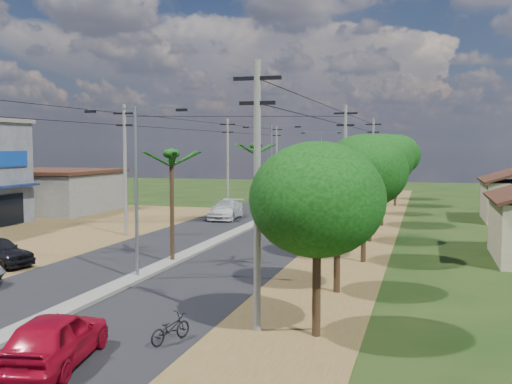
% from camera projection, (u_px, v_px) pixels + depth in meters
% --- Properties ---
extents(ground, '(160.00, 160.00, 0.00)m').
position_uv_depth(ground, '(137.00, 279.00, 27.86)').
color(ground, black).
rests_on(ground, ground).
extents(road, '(12.00, 110.00, 0.04)m').
position_uv_depth(road, '(236.00, 233.00, 42.24)').
color(road, black).
rests_on(road, ground).
extents(median, '(1.00, 90.00, 0.18)m').
position_uv_depth(median, '(248.00, 227.00, 45.11)').
color(median, '#605E56').
rests_on(median, ground).
extents(dirt_shoulder_east, '(5.00, 90.00, 0.03)m').
position_uv_depth(dirt_shoulder_east, '(357.00, 239.00, 39.91)').
color(dirt_shoulder_east, brown).
rests_on(dirt_shoulder_east, ground).
extents(low_shed, '(10.40, 10.40, 3.95)m').
position_uv_depth(low_shed, '(54.00, 191.00, 56.46)').
color(low_shed, '#605E56').
rests_on(low_shed, ground).
extents(tree_east_a, '(4.40, 4.40, 6.37)m').
position_uv_depth(tree_east_a, '(317.00, 200.00, 19.16)').
color(tree_east_a, black).
rests_on(tree_east_a, ground).
extents(tree_east_b, '(4.00, 4.00, 5.83)m').
position_uv_depth(tree_east_b, '(338.00, 196.00, 24.99)').
color(tree_east_b, black).
rests_on(tree_east_b, ground).
extents(tree_east_c, '(4.60, 4.60, 6.83)m').
position_uv_depth(tree_east_c, '(364.00, 171.00, 31.54)').
color(tree_east_c, black).
rests_on(tree_east_c, ground).
extents(tree_east_d, '(4.20, 4.20, 6.13)m').
position_uv_depth(tree_east_d, '(370.00, 175.00, 38.37)').
color(tree_east_d, black).
rests_on(tree_east_d, ground).
extents(tree_east_e, '(4.80, 4.80, 7.14)m').
position_uv_depth(tree_east_e, '(383.00, 160.00, 45.93)').
color(tree_east_e, black).
rests_on(tree_east_e, ground).
extents(tree_east_f, '(3.80, 3.80, 5.52)m').
position_uv_depth(tree_east_f, '(384.00, 172.00, 53.80)').
color(tree_east_f, black).
rests_on(tree_east_f, ground).
extents(tree_east_g, '(5.00, 5.00, 7.38)m').
position_uv_depth(tree_east_g, '(396.00, 155.00, 61.20)').
color(tree_east_g, black).
rests_on(tree_east_g, ground).
extents(tree_east_h, '(4.40, 4.40, 6.52)m').
position_uv_depth(tree_east_h, '(396.00, 159.00, 69.00)').
color(tree_east_h, black).
rests_on(tree_east_h, ground).
extents(palm_median_near, '(2.00, 2.00, 6.15)m').
position_uv_depth(palm_median_near, '(171.00, 159.00, 31.26)').
color(palm_median_near, black).
rests_on(palm_median_near, ground).
extents(palm_median_mid, '(2.00, 2.00, 6.55)m').
position_uv_depth(palm_median_mid, '(255.00, 150.00, 46.57)').
color(palm_median_mid, black).
rests_on(palm_median_mid, ground).
extents(palm_median_far, '(2.00, 2.00, 5.85)m').
position_uv_depth(palm_median_far, '(298.00, 155.00, 61.96)').
color(palm_median_far, black).
rests_on(palm_median_far, ground).
extents(streetlight_near, '(5.10, 0.18, 8.00)m').
position_uv_depth(streetlight_near, '(136.00, 177.00, 27.49)').
color(streetlight_near, gray).
rests_on(streetlight_near, ground).
extents(streetlight_mid, '(5.10, 0.18, 8.00)m').
position_uv_depth(streetlight_mid, '(271.00, 162.00, 51.45)').
color(streetlight_mid, gray).
rests_on(streetlight_mid, ground).
extents(streetlight_far, '(5.10, 0.18, 8.00)m').
position_uv_depth(streetlight_far, '(321.00, 157.00, 75.42)').
color(streetlight_far, gray).
rests_on(streetlight_far, ground).
extents(utility_pole_w_b, '(1.60, 0.24, 9.00)m').
position_uv_depth(utility_pole_w_b, '(125.00, 167.00, 40.91)').
color(utility_pole_w_b, '#605E56').
rests_on(utility_pole_w_b, ground).
extents(utility_pole_w_c, '(1.60, 0.24, 9.00)m').
position_uv_depth(utility_pole_w_c, '(228.00, 160.00, 62.00)').
color(utility_pole_w_c, '#605E56').
rests_on(utility_pole_w_c, ground).
extents(utility_pole_w_d, '(1.60, 0.24, 9.00)m').
position_uv_depth(utility_pole_w_d, '(277.00, 156.00, 82.13)').
color(utility_pole_w_d, '#605E56').
rests_on(utility_pole_w_d, ground).
extents(utility_pole_e_a, '(1.60, 0.24, 9.00)m').
position_uv_depth(utility_pole_e_a, '(257.00, 190.00, 19.68)').
color(utility_pole_e_a, '#605E56').
rests_on(utility_pole_e_a, ground).
extents(utility_pole_e_b, '(1.60, 0.24, 9.00)m').
position_uv_depth(utility_pole_e_b, '(345.00, 167.00, 40.78)').
color(utility_pole_e_b, '#605E56').
rests_on(utility_pole_e_b, ground).
extents(utility_pole_e_c, '(1.60, 0.24, 9.00)m').
position_uv_depth(utility_pole_e_c, '(373.00, 160.00, 61.87)').
color(utility_pole_e_c, '#605E56').
rests_on(utility_pole_e_c, ground).
extents(car_red_near, '(2.61, 4.80, 1.55)m').
position_uv_depth(car_red_near, '(55.00, 340.00, 16.81)').
color(car_red_near, maroon).
rests_on(car_red_near, ground).
extents(car_silver_mid, '(3.04, 4.71, 1.46)m').
position_uv_depth(car_silver_mid, '(295.00, 220.00, 44.03)').
color(car_silver_mid, gray).
rests_on(car_silver_mid, ground).
extents(car_white_far, '(2.49, 5.45, 1.55)m').
position_uv_depth(car_white_far, '(226.00, 210.00, 50.45)').
color(car_white_far, beige).
rests_on(car_white_far, ground).
extents(moto_rider_east, '(1.13, 1.77, 0.88)m').
position_uv_depth(moto_rider_east, '(170.00, 330.00, 18.81)').
color(moto_rider_east, black).
rests_on(moto_rider_east, ground).
extents(moto_rider_west_a, '(1.03, 1.68, 0.83)m').
position_uv_depth(moto_rider_west_a, '(217.00, 216.00, 49.39)').
color(moto_rider_west_a, black).
rests_on(moto_rider_west_a, ground).
extents(moto_rider_west_b, '(0.44, 1.52, 0.91)m').
position_uv_depth(moto_rider_west_b, '(231.00, 206.00, 56.85)').
color(moto_rider_west_b, black).
rests_on(moto_rider_west_b, ground).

